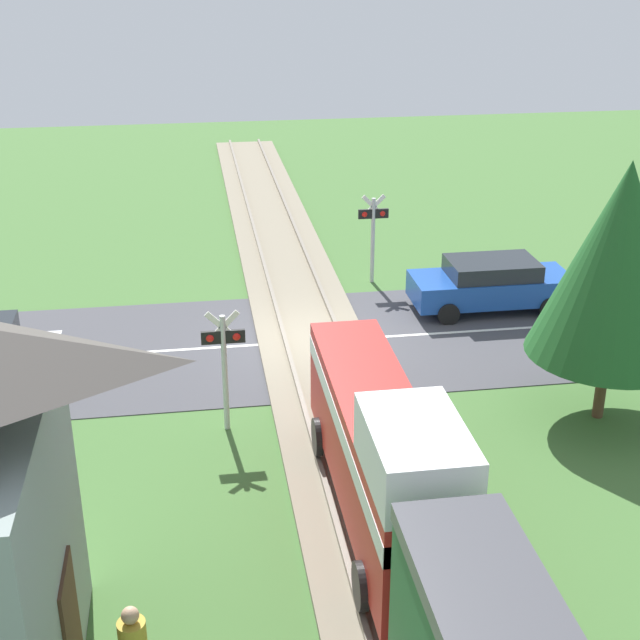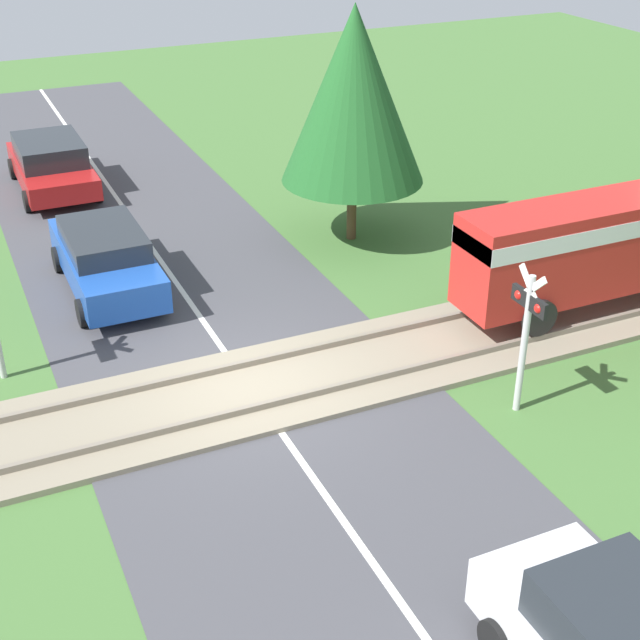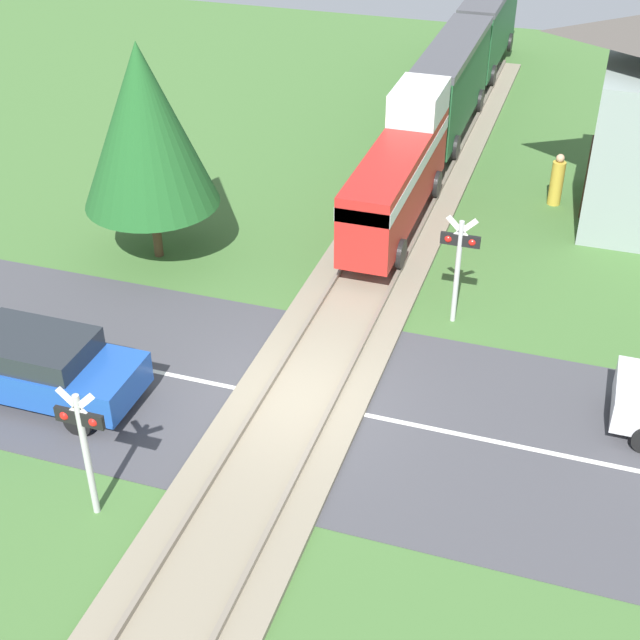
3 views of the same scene
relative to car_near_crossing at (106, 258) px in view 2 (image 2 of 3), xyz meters
name	(u,v)px [view 2 (image 2 of 3)]	position (x,y,z in m)	size (l,w,h in m)	color
ground_plane	(253,392)	(5.23, 1.44, -0.78)	(60.00, 60.00, 0.00)	#426B33
road_surface	(253,392)	(5.23, 1.44, -0.77)	(48.00, 6.40, 0.02)	#424247
track_bed	(252,389)	(5.23, 1.44, -0.71)	(2.80, 48.00, 0.24)	gray
car_near_crossing	(106,258)	(0.00, 0.00, 0.00)	(4.42, 1.89, 1.46)	#1E4CA8
car_behind_queue	(51,164)	(-7.00, 0.00, -0.01)	(4.50, 2.06, 1.47)	#A81919
crossing_signal_east_approach	(527,321)	(7.64, 5.49, 0.98)	(0.90, 0.18, 2.72)	#B7B7B7
tree_roadside_hedge	(354,95)	(-0.39, 6.19, 2.82)	(3.44, 3.44, 5.67)	brown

